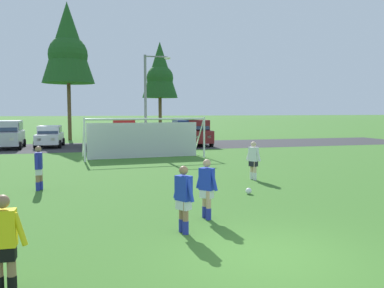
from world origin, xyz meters
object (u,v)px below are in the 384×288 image
Objects in this scene: parked_car_slot_center_left at (101,136)px; parked_car_slot_center at (124,132)px; referee at (4,245)px; player_defender_far at (253,161)px; player_winger_left at (39,168)px; parked_car_slot_center_right at (185,132)px; soccer_goal at (144,137)px; parked_car_slot_far_left at (9,134)px; soccer_ball at (249,191)px; player_midfield_center at (184,199)px; street_lamp at (148,102)px; parked_car_slot_right at (196,132)px; parked_car_slot_left at (50,136)px; player_striker_near at (207,189)px.

parked_car_slot_center_left is 0.91× the size of parked_car_slot_center.
player_defender_far is (8.22, 9.04, 0.00)m from referee.
player_defender_far and player_winger_left have the same top height.
parked_car_slot_center_right reaches higher than player_defender_far.
soccer_goal is 4.60× the size of player_winger_left.
parked_car_slot_center_left reaches higher than player_defender_far.
player_defender_far is 0.35× the size of parked_car_slot_far_left.
soccer_ball is 5.11m from player_midfield_center.
soccer_ball is at bearing -80.38° from soccer_goal.
soccer_goal reaches higher than player_winger_left.
street_lamp is (-2.53, 12.76, 2.74)m from player_defender_far.
parked_car_slot_right is at bearing 55.36° from soccer_goal.
soccer_goal is at bearing 59.96° from player_winger_left.
player_defender_far is 20.98m from parked_car_slot_left.
parked_car_slot_center_right reaches higher than referee.
parked_car_slot_center reaches higher than parked_car_slot_left.
parked_car_slot_center reaches higher than player_midfield_center.
referee is at bearing -104.63° from street_lamp.
soccer_goal is at bearing -102.45° from street_lamp.
parked_car_slot_right is at bearing 42.25° from street_lamp.
player_winger_left is 0.24× the size of street_lamp.
parked_car_slot_center is 5.25m from parked_car_slot_center_right.
player_midfield_center is at bearing -125.48° from player_defender_far.
soccer_goal reaches higher than parked_car_slot_center_right.
player_striker_near is 1.00× the size of player_winger_left.
player_winger_left is (-3.94, 6.49, 0.00)m from player_midfield_center.
player_striker_near is at bearing -131.23° from soccer_ball.
player_winger_left is at bearing 131.93° from player_striker_near.
player_winger_left is 0.38× the size of parked_car_slot_center_left.
parked_car_slot_center_right is at bearing 49.25° from street_lamp.
parked_car_slot_left is (-1.45, 27.67, 0.05)m from referee.
player_winger_left is at bearing 159.79° from soccer_ball.
parked_car_slot_right reaches higher than soccer_ball.
referee is 1.00× the size of player_defender_far.
soccer_goal reaches higher than referee.
parked_car_slot_left is at bearing 117.43° from player_defender_far.
soccer_ball is 21.64m from parked_car_slot_center.
parked_car_slot_center_left is at bearing -141.14° from parked_car_slot_center.
player_winger_left is 19.92m from parked_car_slot_center_right.
parked_car_slot_far_left is 8.95m from parked_car_slot_center.
parked_car_slot_far_left is 1.09× the size of parked_car_slot_center_left.
soccer_goal is at bearing 85.16° from player_midfield_center.
player_striker_near is 25.18m from parked_car_slot_far_left.
parked_car_slot_far_left is at bearing 176.35° from parked_car_slot_center_right.
parked_car_slot_center_left is at bearing -19.81° from parked_car_slot_left.
street_lamp reaches higher than player_defender_far.
soccer_goal reaches higher than parked_car_slot_center.
parked_car_slot_left is 0.92× the size of parked_car_slot_right.
parked_car_slot_center reaches higher than player_winger_left.
parked_car_slot_right is at bearing -16.41° from parked_car_slot_center.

